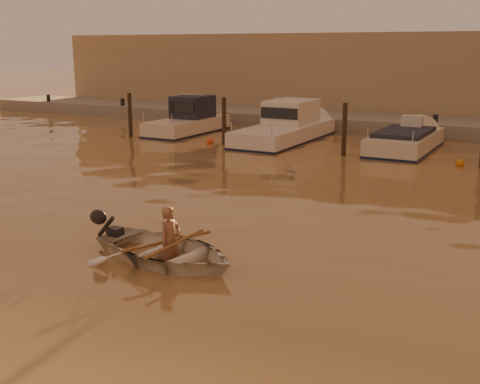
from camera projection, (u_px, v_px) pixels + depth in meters
The scene contains 18 objects.
ground_plane at pixel (112, 270), 11.28m from camera, with size 160.00×160.00×0.00m, color brown.
dinghy at pixel (167, 251), 11.69m from camera, with size 2.26×3.16×0.65m, color white.
person at pixel (170, 242), 11.59m from camera, with size 0.52×0.34×1.42m, color #916348.
outboard_motor at pixel (115, 233), 12.55m from camera, with size 0.90×0.40×0.70m, color black, non-canonical shape.
oar_port at pixel (176, 243), 11.50m from camera, with size 0.06×0.06×2.10m, color brown.
oar_starboard at pixel (168, 241), 11.61m from camera, with size 0.06×0.06×2.10m, color brown.
moored_boat_1 at pixel (187, 120), 28.88m from camera, with size 1.91×5.80×1.75m, color beige, non-canonical shape.
moored_boat_2 at pixel (285, 127), 26.50m from camera, with size 2.25×7.55×1.75m, color white, non-canonical shape.
moored_boat_3 at pixel (405, 145), 24.15m from camera, with size 2.07×5.98×0.95m, color beige, non-canonical shape.
piling_0 at pixel (130, 117), 27.71m from camera, with size 0.18×0.18×2.20m, color #2D2319.
piling_1 at pixel (224, 124), 25.40m from camera, with size 0.18×0.18×2.20m, color #2D2319.
piling_2 at pixel (344, 132), 22.95m from camera, with size 0.18×0.18×2.20m, color #2D2319.
fender_a at pixel (84, 133), 28.38m from camera, with size 0.30×0.30×0.30m, color silver.
fender_b at pixel (210, 141), 25.93m from camera, with size 0.30×0.30×0.30m, color #E9471B.
fender_c at pixel (267, 151), 23.56m from camera, with size 0.30×0.30×0.30m, color white.
fender_d at pixel (460, 163), 21.01m from camera, with size 0.30×0.30×0.30m, color #C57217.
quay at pixel (399, 128), 29.62m from camera, with size 52.00×4.00×1.00m, color gray.
waterfront_building at pixel (425, 77), 33.79m from camera, with size 46.00×7.00×4.80m, color #9E8466.
Camera 1 is at (7.16, -8.19, 4.09)m, focal length 45.00 mm.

